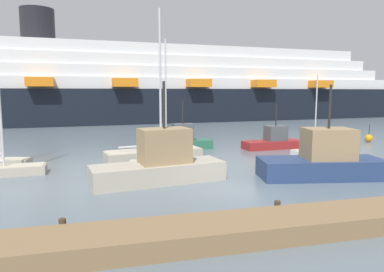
% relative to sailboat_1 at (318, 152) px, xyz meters
% --- Properties ---
extents(ground_plane, '(600.00, 600.00, 0.00)m').
position_rel_sailboat_1_xyz_m(ground_plane, '(-9.76, -7.75, -0.35)').
color(ground_plane, slate).
extents(dock_pier, '(19.78, 2.34, 0.84)m').
position_rel_sailboat_1_xyz_m(dock_pier, '(-9.76, -13.11, -0.00)').
color(dock_pier, olive).
rests_on(dock_pier, ground_plane).
extents(sailboat_1, '(4.43, 1.79, 6.31)m').
position_rel_sailboat_1_xyz_m(sailboat_1, '(0.00, 0.00, 0.00)').
color(sailboat_1, white).
rests_on(sailboat_1, ground_plane).
extents(sailboat_3, '(7.60, 3.43, 11.12)m').
position_rel_sailboat_1_xyz_m(sailboat_3, '(-12.62, 2.31, 0.16)').
color(sailboat_3, '#BCB29E').
rests_on(sailboat_3, ground_plane).
extents(sailboat_5, '(4.53, 2.32, 8.36)m').
position_rel_sailboat_1_xyz_m(sailboat_5, '(-12.68, -1.55, 0.07)').
color(sailboat_5, navy).
rests_on(sailboat_5, ground_plane).
extents(fishing_boat_0, '(5.50, 2.11, 3.92)m').
position_rel_sailboat_1_xyz_m(fishing_boat_0, '(-1.63, 4.26, 0.32)').
color(fishing_boat_0, maroon).
rests_on(fishing_boat_0, ground_plane).
extents(fishing_boat_1, '(7.56, 3.82, 5.45)m').
position_rel_sailboat_1_xyz_m(fishing_boat_1, '(-3.76, -6.15, 0.68)').
color(fishing_boat_1, navy).
rests_on(fishing_boat_1, ground_plane).
extents(fishing_boat_2, '(7.70, 3.44, 5.62)m').
position_rel_sailboat_1_xyz_m(fishing_boat_2, '(-13.24, -4.81, 0.70)').
color(fishing_boat_2, '#BCB29E').
rests_on(fishing_boat_2, ground_plane).
extents(fishing_boat_3, '(5.69, 1.71, 4.22)m').
position_rel_sailboat_1_xyz_m(fishing_boat_3, '(-9.72, 6.10, 0.39)').
color(fishing_boat_3, '#2D6B51').
rests_on(fishing_boat_3, ground_plane).
extents(channel_buoy_2, '(0.76, 0.76, 1.77)m').
position_rel_sailboat_1_xyz_m(channel_buoy_2, '(9.65, 5.71, 0.04)').
color(channel_buoy_2, orange).
rests_on(channel_buoy_2, ground_plane).
extents(cruise_ship, '(100.22, 21.73, 17.60)m').
position_rel_sailboat_1_xyz_m(cruise_ship, '(-8.06, 36.97, 5.29)').
color(cruise_ship, black).
rests_on(cruise_ship, ground_plane).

